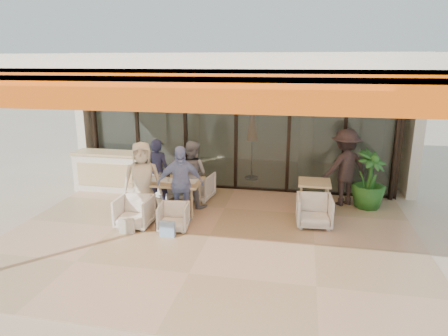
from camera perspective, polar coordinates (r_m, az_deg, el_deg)
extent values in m
plane|color=#C6B293|center=(7.95, -2.00, -9.67)|extent=(70.00, 70.00, 0.00)
cube|color=tan|center=(7.95, -2.00, -9.63)|extent=(8.00, 6.00, 0.01)
cube|color=silver|center=(7.22, -2.24, 14.86)|extent=(8.00, 6.00, 0.20)
cube|color=#E1530B|center=(4.42, -11.20, 10.85)|extent=(8.00, 0.12, 0.45)
cube|color=orange|center=(5.06, -8.27, 12.83)|extent=(8.00, 1.50, 0.06)
cylinder|color=black|center=(11.48, -17.94, 5.70)|extent=(0.12, 0.12, 3.20)
cylinder|color=black|center=(10.29, 23.49, 4.17)|extent=(0.12, 0.12, 3.20)
cube|color=#9EADA3|center=(10.31, 1.73, 5.42)|extent=(8.00, 0.03, 3.20)
cube|color=black|center=(10.68, 1.66, -2.85)|extent=(8.00, 0.10, 0.08)
cube|color=black|center=(10.17, 1.80, 14.13)|extent=(8.00, 0.10, 0.08)
cube|color=black|center=(11.65, -18.17, 5.80)|extent=(0.08, 0.10, 3.20)
cube|color=black|center=(11.07, -12.26, 5.76)|extent=(0.08, 0.10, 3.20)
cube|color=black|center=(10.61, -5.51, 5.64)|extent=(0.08, 0.10, 3.20)
cube|color=black|center=(10.31, 1.73, 5.42)|extent=(0.08, 0.10, 3.20)
cube|color=black|center=(10.18, 9.28, 5.11)|extent=(0.08, 0.10, 3.20)
cube|color=black|center=(10.22, 16.88, 4.70)|extent=(0.08, 0.10, 3.20)
cube|color=black|center=(10.44, 24.00, 4.25)|extent=(0.08, 0.10, 3.20)
cube|color=silver|center=(13.72, 4.18, 8.22)|extent=(9.00, 0.25, 3.40)
cube|color=silver|center=(13.35, -16.09, 7.49)|extent=(0.25, 3.50, 3.40)
cube|color=silver|center=(12.20, 24.17, 6.09)|extent=(0.25, 3.50, 3.40)
cube|color=silver|center=(11.89, 3.25, 15.40)|extent=(9.00, 3.50, 0.25)
cube|color=tan|center=(12.35, 3.02, -0.53)|extent=(8.00, 3.50, 0.02)
cylinder|color=silver|center=(12.21, -4.48, 6.42)|extent=(0.40, 0.40, 3.00)
cylinder|color=silver|center=(11.77, 11.76, 5.83)|extent=(0.40, 0.40, 3.00)
cylinder|color=black|center=(11.59, -3.22, 13.43)|extent=(0.03, 0.03, 0.70)
cube|color=black|center=(11.61, -3.19, 11.21)|extent=(0.30, 0.30, 0.40)
sphere|color=#FFBF72|center=(11.61, -3.19, 11.21)|extent=(0.18, 0.18, 0.18)
cylinder|color=black|center=(11.25, 14.79, 12.93)|extent=(0.03, 0.03, 0.70)
cube|color=black|center=(11.27, 14.64, 10.64)|extent=(0.30, 0.30, 0.40)
sphere|color=#FFBF72|center=(11.27, 14.64, 10.64)|extent=(0.18, 0.18, 0.18)
cylinder|color=black|center=(11.58, 3.95, -1.40)|extent=(0.40, 0.40, 0.05)
cylinder|color=black|center=(11.34, 4.04, 3.45)|extent=(0.04, 0.04, 2.10)
cone|color=orange|center=(11.23, 4.11, 6.70)|extent=(0.32, 0.32, 1.10)
cube|color=silver|center=(10.91, -15.94, -0.54)|extent=(1.80, 0.60, 1.00)
cube|color=tan|center=(10.79, -16.13, 2.07)|extent=(1.85, 0.65, 0.06)
cube|color=tan|center=(10.64, -16.69, -0.98)|extent=(1.50, 0.02, 0.60)
cube|color=tan|center=(9.01, -7.96, -1.90)|extent=(1.50, 0.90, 0.05)
cube|color=white|center=(9.00, -7.96, -1.74)|extent=(1.30, 0.35, 0.01)
cylinder|color=tan|center=(9.06, -12.25, -4.47)|extent=(0.06, 0.06, 0.70)
cylinder|color=tan|center=(8.65, -4.66, -5.09)|extent=(0.06, 0.06, 0.70)
cylinder|color=tan|center=(9.61, -10.76, -3.23)|extent=(0.06, 0.06, 0.70)
cylinder|color=tan|center=(9.24, -3.58, -3.76)|extent=(0.06, 0.06, 0.70)
cylinder|color=white|center=(9.00, -10.99, -1.47)|extent=(0.06, 0.06, 0.11)
cylinder|color=white|center=(9.24, -9.04, -0.94)|extent=(0.06, 0.06, 0.11)
cylinder|color=white|center=(8.88, -7.88, -1.57)|extent=(0.06, 0.06, 0.11)
cylinder|color=white|center=(9.06, -5.81, -1.17)|extent=(0.06, 0.06, 0.11)
cylinder|color=white|center=(8.65, -5.27, -1.93)|extent=(0.06, 0.06, 0.11)
cylinder|color=#983B16|center=(9.30, -10.89, -0.77)|extent=(0.07, 0.07, 0.16)
cylinder|color=black|center=(9.26, -8.00, -0.71)|extent=(0.09, 0.09, 0.17)
cylinder|color=black|center=(9.24, -8.03, -0.15)|extent=(0.10, 0.10, 0.01)
cylinder|color=white|center=(8.88, -11.34, -2.05)|extent=(0.22, 0.22, 0.01)
cylinder|color=white|center=(8.59, -5.77, -2.42)|extent=(0.22, 0.22, 0.01)
cylinder|color=white|center=(9.44, -9.92, -0.97)|extent=(0.22, 0.22, 0.01)
cylinder|color=white|center=(9.16, -4.65, -1.28)|extent=(0.22, 0.22, 0.01)
imported|color=silver|center=(10.11, -8.39, -2.30)|extent=(0.83, 0.80, 0.67)
imported|color=silver|center=(9.86, -3.78, -2.43)|extent=(0.80, 0.76, 0.73)
imported|color=silver|center=(8.44, -12.68, -5.93)|extent=(0.70, 0.65, 0.71)
imported|color=silver|center=(8.17, -7.21, -6.79)|extent=(0.65, 0.61, 0.60)
imported|color=#1B1E3C|center=(9.53, -9.48, -0.54)|extent=(0.58, 0.38, 1.59)
imported|color=slate|center=(9.28, -4.62, -0.87)|extent=(0.91, 0.80, 1.57)
imported|color=beige|center=(8.72, -11.56, -1.78)|extent=(0.96, 0.79, 1.69)
imported|color=#7381C0|center=(8.44, -6.27, -2.28)|extent=(1.04, 0.70, 1.64)
cube|color=silver|center=(8.17, -13.73, -8.10)|extent=(0.30, 0.10, 0.34)
cube|color=#99BFD8|center=(7.87, -8.10, -8.73)|extent=(0.30, 0.10, 0.34)
cube|color=tan|center=(9.06, 12.80, -2.04)|extent=(0.70, 0.70, 0.05)
cylinder|color=tan|center=(8.90, 10.90, -4.75)|extent=(0.05, 0.05, 0.70)
cylinder|color=tan|center=(8.92, 14.51, -4.92)|extent=(0.05, 0.05, 0.70)
cylinder|color=tan|center=(9.43, 10.94, -3.61)|extent=(0.05, 0.05, 0.70)
cylinder|color=tan|center=(9.45, 14.34, -3.78)|extent=(0.05, 0.05, 0.70)
imported|color=silver|center=(8.46, 12.77, -5.82)|extent=(0.75, 0.70, 0.73)
imported|color=black|center=(9.71, 16.86, 0.03)|extent=(1.36, 1.18, 1.83)
imported|color=#1E5919|center=(9.73, 20.05, -1.61)|extent=(1.08, 1.08, 1.37)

